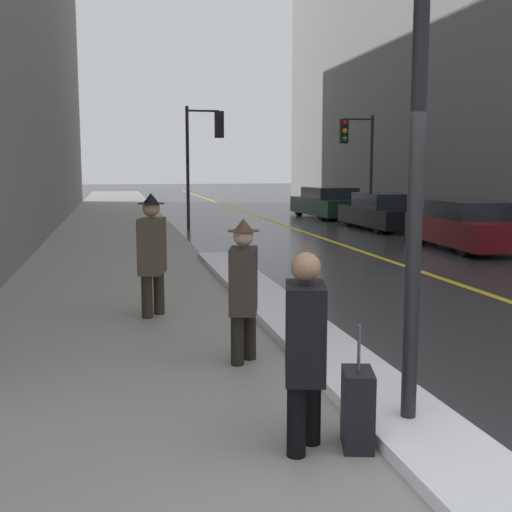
{
  "coord_description": "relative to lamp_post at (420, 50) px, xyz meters",
  "views": [
    {
      "loc": [
        -2.01,
        -3.34,
        2.09
      ],
      "look_at": [
        -0.4,
        4.0,
        1.05
      ],
      "focal_mm": 45.0,
      "sensor_mm": 36.0,
      "label": 1
    }
  ],
  "objects": [
    {
      "name": "rolling_suitcase",
      "position": [
        -0.52,
        -0.22,
        -2.65
      ],
      "size": [
        0.3,
        0.4,
        0.95
      ],
      "rotation": [
        0.0,
        0.0,
        -1.83
      ],
      "color": "black",
      "rests_on": "ground"
    },
    {
      "name": "pedestrian_in_glasses",
      "position": [
        -0.92,
        -0.19,
        -2.12
      ],
      "size": [
        0.4,
        0.54,
        1.49
      ],
      "rotation": [
        0.0,
        0.0,
        -1.83
      ],
      "color": "black",
      "rests_on": "ground"
    },
    {
      "name": "traffic_light_far",
      "position": [
        6.6,
        18.44,
        -0.03
      ],
      "size": [
        1.31,
        0.32,
        4.03
      ],
      "rotation": [
        0.0,
        0.0,
        3.08
      ],
      "color": "black",
      "rests_on": "ground"
    },
    {
      "name": "sidewalk_slab",
      "position": [
        -2.23,
        13.81,
        -2.95
      ],
      "size": [
        4.0,
        80.0,
        0.01
      ],
      "color": "gray",
      "rests_on": "ground"
    },
    {
      "name": "road_centre_stripe",
      "position": [
        3.77,
        13.81,
        -2.95
      ],
      "size": [
        0.16,
        80.0,
        0.0
      ],
      "color": "gold",
      "rests_on": "ground"
    },
    {
      "name": "parked_car_maroon",
      "position": [
        6.63,
        10.31,
        -2.35
      ],
      "size": [
        2.02,
        4.32,
        1.25
      ],
      "rotation": [
        0.0,
        0.0,
        1.51
      ],
      "color": "#600F14",
      "rests_on": "ground"
    },
    {
      "name": "snow_bank_curb",
      "position": [
        0.02,
        4.11,
        -2.89
      ],
      "size": [
        0.81,
        12.28,
        0.12
      ],
      "color": "white",
      "rests_on": "ground"
    },
    {
      "name": "parked_car_dark_green",
      "position": [
        6.53,
        21.23,
        -2.35
      ],
      "size": [
        2.12,
        4.55,
        1.27
      ],
      "rotation": [
        0.0,
        0.0,
        1.63
      ],
      "color": "black",
      "rests_on": "ground"
    },
    {
      "name": "lamp_post",
      "position": [
        0.0,
        0.0,
        0.0
      ],
      "size": [
        0.28,
        0.28,
        4.93
      ],
      "color": "black",
      "rests_on": "ground"
    },
    {
      "name": "parked_car_black",
      "position": [
        6.72,
        15.89,
        -2.37
      ],
      "size": [
        1.8,
        4.22,
        1.23
      ],
      "rotation": [
        0.0,
        0.0,
        1.58
      ],
      "color": "black",
      "rests_on": "ground"
    },
    {
      "name": "traffic_light_near",
      "position": [
        0.86,
        17.57,
        0.05
      ],
      "size": [
        1.31,
        0.32,
        4.15
      ],
      "rotation": [
        0.0,
        0.0,
        -0.01
      ],
      "color": "black",
      "rests_on": "ground"
    },
    {
      "name": "pedestrian_trailing",
      "position": [
        -0.94,
        2.03,
        -2.1
      ],
      "size": [
        0.39,
        0.53,
        1.56
      ],
      "rotation": [
        0.0,
        0.0,
        -1.83
      ],
      "color": "black",
      "rests_on": "ground"
    },
    {
      "name": "pedestrian_in_fedora",
      "position": [
        -1.76,
        4.43,
        -2.0
      ],
      "size": [
        0.44,
        0.6,
        1.74
      ],
      "rotation": [
        0.0,
        0.0,
        -1.83
      ],
      "color": "#2A241B",
      "rests_on": "ground"
    },
    {
      "name": "ground_plane",
      "position": [
        -0.23,
        -1.19,
        -2.95
      ],
      "size": [
        160.0,
        160.0,
        0.0
      ],
      "primitive_type": "plane",
      "color": "#2D2D30"
    }
  ]
}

